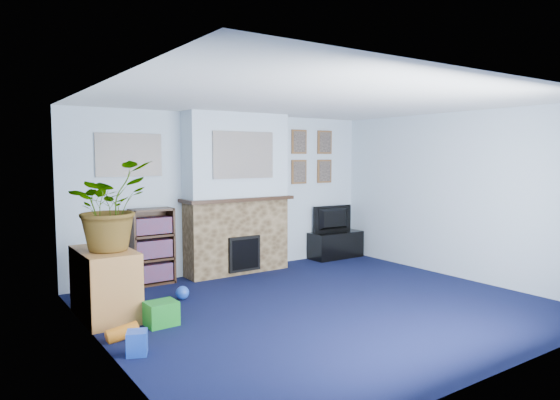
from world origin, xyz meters
TOP-DOWN VIEW (x-y plane):
  - floor at (0.00, 0.00)m, footprint 5.00×4.50m
  - ceiling at (0.00, 0.00)m, footprint 5.00×4.50m
  - wall_back at (0.00, 2.25)m, footprint 5.00×0.04m
  - wall_front at (0.00, -2.25)m, footprint 5.00×0.04m
  - wall_left at (-2.50, 0.00)m, footprint 0.04×4.50m
  - wall_right at (2.50, 0.00)m, footprint 0.04×4.50m
  - chimney_breast at (0.00, 2.05)m, footprint 1.72×0.50m
  - collage_main at (0.00, 1.84)m, footprint 1.00×0.03m
  - collage_left at (-1.55, 2.23)m, footprint 0.90×0.03m
  - portrait_tl at (1.30, 2.23)m, footprint 0.30×0.03m
  - portrait_tr at (1.85, 2.23)m, footprint 0.30×0.03m
  - portrait_bl at (1.30, 2.23)m, footprint 0.30×0.03m
  - portrait_br at (1.85, 2.23)m, footprint 0.30×0.03m
  - tv_stand at (1.95, 2.03)m, footprint 0.96×0.40m
  - television at (1.95, 2.05)m, footprint 0.79×0.16m
  - bookshelf at (-1.31, 2.11)m, footprint 0.58×0.28m
  - sideboard at (-2.24, 1.02)m, footprint 0.54×0.97m
  - potted_plant at (-2.19, 0.97)m, footprint 1.14×1.10m
  - mantel_clock at (-0.06, 2.00)m, footprint 0.11×0.07m
  - mantel_candle at (0.28, 2.00)m, footprint 0.06×0.06m
  - mantel_teddy at (-0.52, 2.00)m, footprint 0.14×0.14m
  - mantel_can at (0.76, 2.00)m, footprint 0.05×0.05m
  - green_crate at (-1.83, 0.42)m, footprint 0.33×0.27m
  - toy_ball at (-1.27, 1.17)m, footprint 0.17×0.17m
  - toy_block at (-2.30, -0.20)m, footprint 0.23×0.23m
  - toy_tube at (-2.30, 0.24)m, footprint 0.32×0.14m

SIDE VIEW (x-z plane):
  - floor at x=0.00m, z-range -0.01..0.01m
  - toy_tube at x=-2.30m, z-range -0.02..0.16m
  - toy_ball at x=-1.27m, z-range 0.01..0.17m
  - toy_block at x=-2.30m, z-range 0.00..0.22m
  - green_crate at x=-1.83m, z-range 0.01..0.27m
  - tv_stand at x=1.95m, z-range 0.00..0.45m
  - sideboard at x=-2.24m, z-range -0.03..0.73m
  - bookshelf at x=-1.31m, z-range -0.02..1.03m
  - television at x=1.95m, z-range 0.45..0.90m
  - chimney_breast at x=0.00m, z-range -0.02..2.38m
  - wall_back at x=0.00m, z-range 0.00..2.40m
  - wall_front at x=0.00m, z-range 0.00..2.40m
  - wall_left at x=-2.50m, z-range 0.00..2.40m
  - wall_right at x=2.50m, z-range 0.00..2.40m
  - mantel_can at x=0.76m, z-range 1.16..1.26m
  - mantel_teddy at x=-0.52m, z-range 1.14..1.29m
  - mantel_clock at x=-0.06m, z-range 1.14..1.30m
  - mantel_candle at x=0.28m, z-range 1.14..1.32m
  - potted_plant at x=-2.19m, z-range 0.75..1.72m
  - portrait_bl at x=1.30m, z-range 1.30..1.70m
  - portrait_br at x=1.85m, z-range 1.30..1.70m
  - collage_left at x=-1.55m, z-range 1.49..2.07m
  - collage_main at x=0.00m, z-range 1.44..2.12m
  - portrait_tl at x=1.30m, z-range 1.80..2.20m
  - portrait_tr at x=1.85m, z-range 1.80..2.20m
  - ceiling at x=0.00m, z-range 2.40..2.40m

